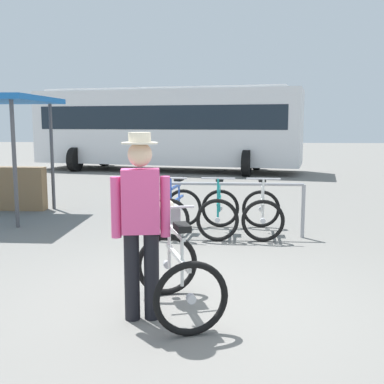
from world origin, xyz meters
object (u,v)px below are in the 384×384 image
at_px(racked_bike_white, 262,212).
at_px(featured_bicycle, 175,260).
at_px(racked_bike_blue, 177,211).
at_px(racked_bike_teal, 219,212).
at_px(bus_distant, 167,125).
at_px(person_with_featured_bike, 141,219).

distance_m(racked_bike_white, featured_bicycle, 3.40).
height_order(racked_bike_blue, racked_bike_teal, same).
bearing_deg(racked_bike_teal, bus_distant, 101.67).
relative_size(racked_bike_blue, bus_distant, 0.12).
relative_size(racked_bike_blue, racked_bike_white, 1.04).
bearing_deg(racked_bike_blue, racked_bike_white, -0.10).
bearing_deg(racked_bike_white, person_with_featured_bike, -111.06).
bearing_deg(featured_bicycle, person_with_featured_bike, -134.63).
distance_m(featured_bicycle, bus_distant, 13.81).
bearing_deg(racked_bike_blue, racked_bike_teal, -0.10).
bearing_deg(racked_bike_teal, featured_bicycle, -96.61).
bearing_deg(racked_bike_teal, person_with_featured_bike, -100.49).
distance_m(racked_bike_blue, racked_bike_teal, 0.70).
bearing_deg(racked_bike_teal, racked_bike_white, -0.10).
relative_size(racked_bike_teal, featured_bicycle, 0.90).
height_order(featured_bicycle, person_with_featured_bike, person_with_featured_bike).
distance_m(racked_bike_teal, racked_bike_white, 0.70).
xyz_separation_m(racked_bike_blue, racked_bike_teal, (0.70, -0.00, 0.00)).
xyz_separation_m(racked_bike_blue, bus_distant, (-1.45, 10.41, 1.37)).
height_order(racked_bike_blue, featured_bicycle, featured_bicycle).
height_order(featured_bicycle, bus_distant, bus_distant).
bearing_deg(racked_bike_white, racked_bike_teal, 179.90).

